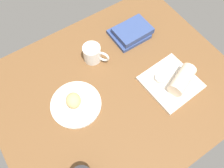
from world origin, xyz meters
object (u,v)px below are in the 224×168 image
Objects in this scene: sauce_cup at (160,78)px; coffee_mug at (93,53)px; round_plate at (76,104)px; square_plate at (171,82)px; scone_pastry at (73,100)px; book_stack at (131,32)px; breakfast_wrap at (182,80)px.

coffee_mug reaches higher than sauce_cup.
round_plate is 44.63cm from square_plate.
scone_pastry reaches higher than round_plate.
book_stack is at bearing -175.83° from coffee_mug.
scone_pastry is 45.38cm from square_plate.
breakfast_wrap is at bearing 133.57° from square_plate.
breakfast_wrap is at bearing 126.37° from coffee_mug.
sauce_cup is at bearing 124.41° from coffee_mug.
round_plate is at bearing 127.17° from scone_pastry.
sauce_cup is (-38.97, 11.70, -1.36)cm from scone_pastry.
book_stack is (-1.29, -33.55, 1.72)cm from square_plate.
scone_pastry reaches higher than square_plate.
square_plate is at bearing 125.61° from coffee_mug.
scone_pastry is 0.32× the size of square_plate.
breakfast_wrap is (-45.38, 18.45, 0.90)cm from scone_pastry.
sauce_cup is 9.58cm from breakfast_wrap.
book_stack reaches higher than square_plate.
square_plate is (-42.53, 15.45, -3.39)cm from scone_pastry.
round_plate is 1.14× the size of book_stack.
book_stack is 24.20cm from coffee_mug.
coffee_mug is (-19.76, -16.34, 0.23)cm from scone_pastry.
sauce_cup is (-38.52, 11.11, 2.13)cm from round_plate.
round_plate is 48.56cm from breakfast_wrap.
round_plate is at bearing -16.09° from sauce_cup.
sauce_cup is 0.43× the size of coffee_mug.
coffee_mug is at bearing -55.59° from sauce_cup.
sauce_cup is at bearing 163.29° from scone_pastry.
scone_pastry is 1.46× the size of sauce_cup.
scone_pastry is 25.64cm from coffee_mug.
square_plate is 1.17× the size of book_stack.
book_stack is at bearing -157.56° from scone_pastry.
round_plate is 1.53× the size of breakfast_wrap.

